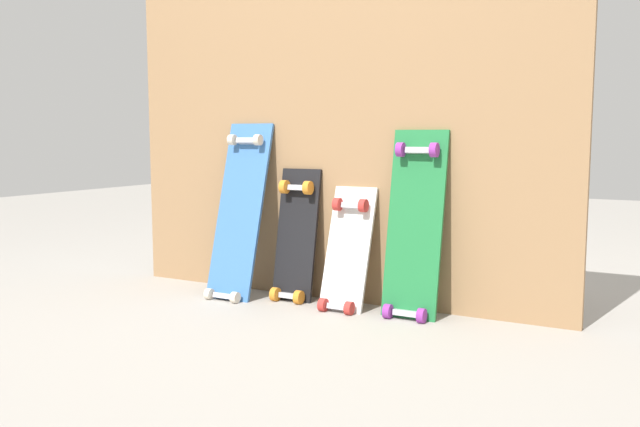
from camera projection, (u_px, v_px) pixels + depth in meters
ground_plane at (327, 302)px, 3.07m from camera, size 12.00×12.00×0.00m
plywood_wall_panel at (335, 142)px, 3.05m from camera, size 2.17×0.04×1.45m
skateboard_blue at (238, 218)px, 3.15m from camera, size 0.24×0.30×0.88m
skateboard_black at (295, 242)px, 3.09m from camera, size 0.20×0.18×0.67m
skateboard_white at (347, 256)px, 2.93m from camera, size 0.20×0.24×0.60m
skateboard_green at (414, 232)px, 2.79m from camera, size 0.24×0.21×0.84m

